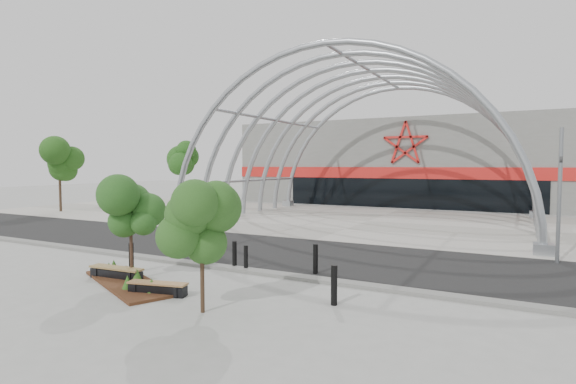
{
  "coord_description": "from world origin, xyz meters",
  "views": [
    {
      "loc": [
        9.18,
        -13.44,
        3.79
      ],
      "look_at": [
        0.0,
        4.0,
        2.6
      ],
      "focal_mm": 28.0,
      "sensor_mm": 36.0,
      "label": 1
    }
  ],
  "objects": [
    {
      "name": "planting_bed",
      "position": [
        -1.91,
        -3.34,
        0.12
      ],
      "size": [
        4.76,
        3.2,
        0.49
      ],
      "color": "#3D1D12",
      "rests_on": "ground"
    },
    {
      "name": "signal_pole",
      "position": [
        10.41,
        6.52,
        2.73
      ],
      "size": [
        0.21,
        0.74,
        5.21
      ],
      "color": "gray",
      "rests_on": "ground"
    },
    {
      "name": "bench_1",
      "position": [
        -0.18,
        -3.83,
        0.18
      ],
      "size": [
        1.84,
        0.81,
        0.38
      ],
      "color": "black",
      "rests_on": "ground"
    },
    {
      "name": "ground",
      "position": [
        0.0,
        0.0,
        0.0
      ],
      "size": [
        140.0,
        140.0,
        0.0
      ],
      "primitive_type": "plane",
      "color": "gray",
      "rests_on": "ground"
    },
    {
      "name": "bg_tree_0",
      "position": [
        -20.0,
        20.0,
        4.64
      ],
      "size": [
        3.0,
        3.0,
        6.45
      ],
      "color": "#2F1E14",
      "rests_on": "ground"
    },
    {
      "name": "bollard_0",
      "position": [
        -2.93,
        -2.24,
        0.53
      ],
      "size": [
        0.17,
        0.17,
        1.06
      ],
      "primitive_type": "cylinder",
      "color": "black",
      "rests_on": "ground"
    },
    {
      "name": "arena_building",
      "position": [
        0.0,
        33.45,
        3.99
      ],
      "size": [
        34.0,
        15.24,
        8.0
      ],
      "color": "slate",
      "rests_on": "ground"
    },
    {
      "name": "bollard_3",
      "position": [
        2.86,
        0.62,
        0.53
      ],
      "size": [
        0.17,
        0.17,
        1.05
      ],
      "primitive_type": "cylinder",
      "color": "black",
      "rests_on": "ground"
    },
    {
      "name": "forecourt",
      "position": [
        0.0,
        15.5,
        0.02
      ],
      "size": [
        60.0,
        17.0,
        0.04
      ],
      "primitive_type": "cube",
      "color": "#9C988D",
      "rests_on": "ground"
    },
    {
      "name": "bench_0",
      "position": [
        -2.66,
        -3.14,
        0.2
      ],
      "size": [
        2.03,
        0.57,
        0.42
      ],
      "color": "black",
      "rests_on": "ground"
    },
    {
      "name": "bollard_1",
      "position": [
        -0.09,
        -0.02,
        0.51
      ],
      "size": [
        0.16,
        0.16,
        1.01
      ],
      "primitive_type": "cylinder",
      "color": "black",
      "rests_on": "ground"
    },
    {
      "name": "street_tree_0",
      "position": [
        -2.2,
        -2.91,
        2.32
      ],
      "size": [
        1.41,
        1.41,
        3.23
      ],
      "color": "black",
      "rests_on": "ground"
    },
    {
      "name": "vault_canopy",
      "position": [
        0.0,
        15.5,
        0.02
      ],
      "size": [
        20.8,
        15.8,
        20.36
      ],
      "color": "#9FA4AA",
      "rests_on": "ground"
    },
    {
      "name": "bg_tree_2",
      "position": [
        -24.0,
        10.0,
        3.86
      ],
      "size": [
        2.55,
        2.55,
        5.38
      ],
      "color": "#312417",
      "rests_on": "ground"
    },
    {
      "name": "bollard_4",
      "position": [
        4.73,
        -2.3,
        0.54
      ],
      "size": [
        0.17,
        0.17,
        1.09
      ],
      "primitive_type": "cylinder",
      "color": "black",
      "rests_on": "ground"
    },
    {
      "name": "road",
      "position": [
        0.0,
        3.5,
        0.01
      ],
      "size": [
        140.0,
        7.0,
        0.02
      ],
      "primitive_type": "cube",
      "color": "black",
      "rests_on": "ground"
    },
    {
      "name": "street_tree_1",
      "position": [
        1.96,
        -4.44,
        2.3
      ],
      "size": [
        1.36,
        1.36,
        3.2
      ],
      "color": "black",
      "rests_on": "ground"
    },
    {
      "name": "bollard_2",
      "position": [
        0.47,
        -0.13,
        0.46
      ],
      "size": [
        0.15,
        0.15,
        0.93
      ],
      "primitive_type": "cylinder",
      "color": "black",
      "rests_on": "ground"
    },
    {
      "name": "kerb",
      "position": [
        0.0,
        -0.25,
        0.06
      ],
      "size": [
        60.0,
        0.5,
        0.12
      ],
      "primitive_type": "cube",
      "color": "slate",
      "rests_on": "ground"
    }
  ]
}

